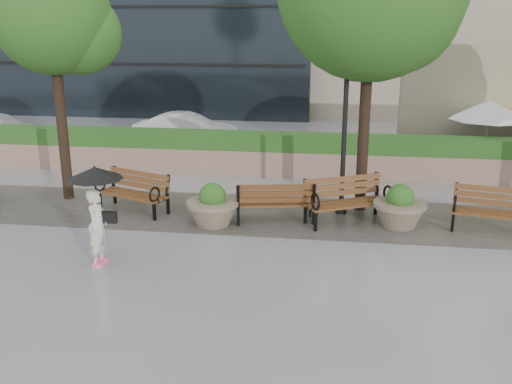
# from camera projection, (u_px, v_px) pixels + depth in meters

# --- Properties ---
(ground) EXTENTS (100.00, 100.00, 0.00)m
(ground) POSITION_uv_depth(u_px,v_px,m) (217.00, 260.00, 11.74)
(ground) COLOR gray
(ground) RESTS_ON ground
(cobble_strip) EXTENTS (28.00, 3.20, 0.01)m
(cobble_strip) POSITION_uv_depth(u_px,v_px,m) (241.00, 213.00, 14.58)
(cobble_strip) COLOR #383330
(cobble_strip) RESTS_ON ground
(hedge_wall) EXTENTS (24.00, 0.80, 1.35)m
(hedge_wall) POSITION_uv_depth(u_px,v_px,m) (262.00, 154.00, 18.19)
(hedge_wall) COLOR #946E5F
(hedge_wall) RESTS_ON ground
(asphalt_street) EXTENTS (40.00, 7.00, 0.00)m
(asphalt_street) POSITION_uv_depth(u_px,v_px,m) (275.00, 148.00, 22.17)
(asphalt_street) COLOR black
(asphalt_street) RESTS_ON ground
(bench_1) EXTENTS (2.04, 1.42, 1.03)m
(bench_1) POSITION_uv_depth(u_px,v_px,m) (134.00, 200.00, 14.64)
(bench_1) COLOR brown
(bench_1) RESTS_ON ground
(bench_2) EXTENTS (2.00, 1.10, 1.02)m
(bench_2) POSITION_uv_depth(u_px,v_px,m) (275.00, 210.00, 13.91)
(bench_2) COLOR brown
(bench_2) RESTS_ON ground
(bench_3) EXTENTS (2.18, 1.67, 1.10)m
(bench_3) POSITION_uv_depth(u_px,v_px,m) (347.00, 210.00, 13.83)
(bench_3) COLOR brown
(bench_3) RESTS_ON ground
(bench_4) EXTENTS (2.04, 1.17, 1.04)m
(bench_4) POSITION_uv_depth(u_px,v_px,m) (495.00, 220.00, 13.17)
(bench_4) COLOR brown
(bench_4) RESTS_ON ground
(planter_left) EXTENTS (1.25, 1.25, 1.05)m
(planter_left) POSITION_uv_depth(u_px,v_px,m) (213.00, 209.00, 13.65)
(planter_left) COLOR #7F6B56
(planter_left) RESTS_ON ground
(planter_right) EXTENTS (1.25, 1.25, 1.05)m
(planter_right) POSITION_uv_depth(u_px,v_px,m) (399.00, 210.00, 13.55)
(planter_right) COLOR #7F6B56
(planter_right) RESTS_ON ground
(lamppost) EXTENTS (0.28, 0.28, 4.34)m
(lamppost) POSITION_uv_depth(u_px,v_px,m) (344.00, 139.00, 14.07)
(lamppost) COLOR black
(lamppost) RESTS_ON ground
(tree_0) EXTENTS (3.17, 3.02, 6.39)m
(tree_0) POSITION_uv_depth(u_px,v_px,m) (59.00, 21.00, 14.52)
(tree_0) COLOR black
(tree_0) RESTS_ON ground
(patio_umb_white) EXTENTS (2.50, 2.50, 2.30)m
(patio_umb_white) POSITION_uv_depth(u_px,v_px,m) (489.00, 110.00, 18.20)
(patio_umb_white) COLOR black
(patio_umb_white) RESTS_ON ground
(car_right) EXTENTS (4.04, 1.48, 1.32)m
(car_right) POSITION_uv_depth(u_px,v_px,m) (187.00, 131.00, 22.07)
(car_right) COLOR white
(car_right) RESTS_ON ground
(pedestrian) EXTENTS (1.10, 1.10, 2.01)m
(pedestrian) POSITION_uv_depth(u_px,v_px,m) (97.00, 206.00, 11.22)
(pedestrian) COLOR beige
(pedestrian) RESTS_ON ground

